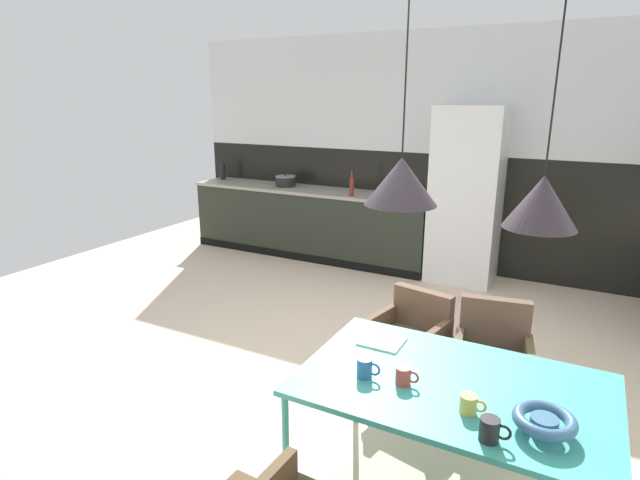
{
  "coord_description": "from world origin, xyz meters",
  "views": [
    {
      "loc": [
        1.71,
        -3.06,
        2.11
      ],
      "look_at": [
        -0.3,
        0.71,
        0.9
      ],
      "focal_mm": 28.65,
      "sensor_mm": 36.0,
      "label": 1
    }
  ],
  "objects_px": {
    "fruit_bowl": "(544,421)",
    "armchair_head_of_table": "(413,328)",
    "mug_white_ceramic": "(469,404)",
    "bottle_wine_green": "(352,186)",
    "pendant_lamp_over_table_near": "(401,181)",
    "pendant_lamp_over_table_far": "(542,202)",
    "armchair_facing_counter": "(493,347)",
    "mug_tall_blue": "(490,430)",
    "dining_table": "(453,390)",
    "mug_dark_espresso": "(404,376)",
    "mug_short_terracotta": "(365,368)",
    "open_book": "(382,341)",
    "cooking_pot": "(286,181)",
    "bottle_oil_tall": "(223,172)",
    "refrigerator_column": "(466,196)"
  },
  "relations": [
    {
      "from": "open_book",
      "to": "cooking_pot",
      "type": "height_order",
      "value": "cooking_pot"
    },
    {
      "from": "dining_table",
      "to": "bottle_wine_green",
      "type": "bearing_deg",
      "value": 122.01
    },
    {
      "from": "armchair_facing_counter",
      "to": "mug_white_ceramic",
      "type": "relative_size",
      "value": 6.7
    },
    {
      "from": "bottle_wine_green",
      "to": "dining_table",
      "type": "bearing_deg",
      "value": -57.99
    },
    {
      "from": "dining_table",
      "to": "cooking_pot",
      "type": "xyz_separation_m",
      "value": [
        -3.19,
        3.57,
        0.3
      ]
    },
    {
      "from": "fruit_bowl",
      "to": "armchair_head_of_table",
      "type": "bearing_deg",
      "value": 128.3
    },
    {
      "from": "bottle_wine_green",
      "to": "pendant_lamp_over_table_near",
      "type": "distance_m",
      "value": 3.91
    },
    {
      "from": "pendant_lamp_over_table_near",
      "to": "pendant_lamp_over_table_far",
      "type": "xyz_separation_m",
      "value": [
        0.6,
        0.08,
        -0.05
      ]
    },
    {
      "from": "refrigerator_column",
      "to": "mug_dark_espresso",
      "type": "distance_m",
      "value": 3.73
    },
    {
      "from": "armchair_facing_counter",
      "to": "pendant_lamp_over_table_near",
      "type": "bearing_deg",
      "value": 60.94
    },
    {
      "from": "open_book",
      "to": "pendant_lamp_over_table_far",
      "type": "height_order",
      "value": "pendant_lamp_over_table_far"
    },
    {
      "from": "pendant_lamp_over_table_near",
      "to": "pendant_lamp_over_table_far",
      "type": "distance_m",
      "value": 0.61
    },
    {
      "from": "armchair_facing_counter",
      "to": "mug_tall_blue",
      "type": "xyz_separation_m",
      "value": [
        0.2,
        -1.32,
        0.28
      ]
    },
    {
      "from": "fruit_bowl",
      "to": "mug_dark_espresso",
      "type": "distance_m",
      "value": 0.65
    },
    {
      "from": "pendant_lamp_over_table_far",
      "to": "open_book",
      "type": "bearing_deg",
      "value": 165.52
    },
    {
      "from": "mug_white_ceramic",
      "to": "bottle_wine_green",
      "type": "xyz_separation_m",
      "value": [
        -2.22,
        3.58,
        0.27
      ]
    },
    {
      "from": "armchair_facing_counter",
      "to": "open_book",
      "type": "height_order",
      "value": "armchair_facing_counter"
    },
    {
      "from": "armchair_head_of_table",
      "to": "mug_short_terracotta",
      "type": "relative_size",
      "value": 6.04
    },
    {
      "from": "mug_dark_espresso",
      "to": "fruit_bowl",
      "type": "bearing_deg",
      "value": -7.77
    },
    {
      "from": "mug_dark_espresso",
      "to": "pendant_lamp_over_table_far",
      "type": "xyz_separation_m",
      "value": [
        0.52,
        0.17,
        0.89
      ]
    },
    {
      "from": "pendant_lamp_over_table_far",
      "to": "fruit_bowl",
      "type": "bearing_deg",
      "value": -62.76
    },
    {
      "from": "refrigerator_column",
      "to": "bottle_wine_green",
      "type": "bearing_deg",
      "value": -171.76
    },
    {
      "from": "mug_tall_blue",
      "to": "mug_dark_espresso",
      "type": "distance_m",
      "value": 0.52
    },
    {
      "from": "armchair_head_of_table",
      "to": "mug_tall_blue",
      "type": "relative_size",
      "value": 5.8
    },
    {
      "from": "fruit_bowl",
      "to": "open_book",
      "type": "distance_m",
      "value": 1.01
    },
    {
      "from": "refrigerator_column",
      "to": "pendant_lamp_over_table_far",
      "type": "bearing_deg",
      "value": -73.3
    },
    {
      "from": "bottle_wine_green",
      "to": "mug_white_ceramic",
      "type": "bearing_deg",
      "value": -58.15
    },
    {
      "from": "dining_table",
      "to": "mug_short_terracotta",
      "type": "xyz_separation_m",
      "value": [
        -0.41,
        -0.16,
        0.09
      ]
    },
    {
      "from": "open_book",
      "to": "mug_short_terracotta",
      "type": "height_order",
      "value": "mug_short_terracotta"
    },
    {
      "from": "pendant_lamp_over_table_near",
      "to": "refrigerator_column",
      "type": "bearing_deg",
      "value": 97.17
    },
    {
      "from": "fruit_bowl",
      "to": "bottle_oil_tall",
      "type": "bearing_deg",
      "value": 140.92
    },
    {
      "from": "bottle_wine_green",
      "to": "pendant_lamp_over_table_near",
      "type": "height_order",
      "value": "pendant_lamp_over_table_near"
    },
    {
      "from": "cooking_pot",
      "to": "open_book",
      "type": "bearing_deg",
      "value": -50.84
    },
    {
      "from": "fruit_bowl",
      "to": "pendant_lamp_over_table_far",
      "type": "height_order",
      "value": "pendant_lamp_over_table_far"
    },
    {
      "from": "mug_short_terracotta",
      "to": "pendant_lamp_over_table_far",
      "type": "height_order",
      "value": "pendant_lamp_over_table_far"
    },
    {
      "from": "refrigerator_column",
      "to": "mug_short_terracotta",
      "type": "xyz_separation_m",
      "value": [
        0.35,
        -3.71,
        -0.22
      ]
    },
    {
      "from": "refrigerator_column",
      "to": "armchair_head_of_table",
      "type": "xyz_separation_m",
      "value": [
        0.24,
        -2.57,
        -0.51
      ]
    },
    {
      "from": "armchair_head_of_table",
      "to": "cooking_pot",
      "type": "height_order",
      "value": "cooking_pot"
    },
    {
      "from": "refrigerator_column",
      "to": "cooking_pot",
      "type": "height_order",
      "value": "refrigerator_column"
    },
    {
      "from": "pendant_lamp_over_table_far",
      "to": "dining_table",
      "type": "bearing_deg",
      "value": -172.73
    },
    {
      "from": "mug_tall_blue",
      "to": "pendant_lamp_over_table_far",
      "type": "xyz_separation_m",
      "value": [
        0.06,
        0.41,
        0.89
      ]
    },
    {
      "from": "mug_white_ceramic",
      "to": "pendant_lamp_over_table_near",
      "type": "distance_m",
      "value": 1.05
    },
    {
      "from": "open_book",
      "to": "mug_dark_espresso",
      "type": "relative_size",
      "value": 2.02
    },
    {
      "from": "bottle_oil_tall",
      "to": "dining_table",
      "type": "bearing_deg",
      "value": -40.15
    },
    {
      "from": "mug_dark_espresso",
      "to": "bottle_oil_tall",
      "type": "relative_size",
      "value": 0.42
    },
    {
      "from": "armchair_facing_counter",
      "to": "pendant_lamp_over_table_far",
      "type": "height_order",
      "value": "pendant_lamp_over_table_far"
    },
    {
      "from": "mug_tall_blue",
      "to": "bottle_oil_tall",
      "type": "distance_m",
      "value": 6.07
    },
    {
      "from": "mug_dark_espresso",
      "to": "cooking_pot",
      "type": "height_order",
      "value": "cooking_pot"
    },
    {
      "from": "dining_table",
      "to": "armchair_facing_counter",
      "type": "relative_size",
      "value": 1.88
    },
    {
      "from": "mug_short_terracotta",
      "to": "bottle_oil_tall",
      "type": "relative_size",
      "value": 0.44
    }
  ]
}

